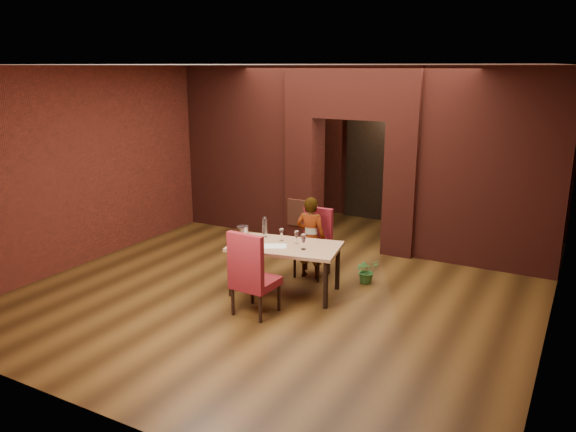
{
  "coord_description": "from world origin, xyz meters",
  "views": [
    {
      "loc": [
        3.74,
        -7.21,
        3.19
      ],
      "look_at": [
        -0.21,
        0.0,
        0.98
      ],
      "focal_mm": 35.0,
      "sensor_mm": 36.0,
      "label": 1
    }
  ],
  "objects_px": {
    "person_seated": "(311,238)",
    "wine_bucket": "(243,233)",
    "dining_table": "(285,269)",
    "water_bottle": "(265,227)",
    "potted_plant": "(367,271)",
    "chair_near": "(256,272)",
    "wine_glass_a": "(282,235)",
    "chair_far": "(312,243)",
    "wine_glass_c": "(304,242)",
    "wine_glass_b": "(297,237)"
  },
  "relations": [
    {
      "from": "chair_far",
      "to": "water_bottle",
      "type": "height_order",
      "value": "chair_far"
    },
    {
      "from": "chair_near",
      "to": "wine_bucket",
      "type": "xyz_separation_m",
      "value": [
        -0.65,
        0.69,
        0.25
      ]
    },
    {
      "from": "wine_bucket",
      "to": "water_bottle",
      "type": "xyz_separation_m",
      "value": [
        0.19,
        0.3,
        0.05
      ]
    },
    {
      "from": "chair_near",
      "to": "potted_plant",
      "type": "xyz_separation_m",
      "value": [
        0.91,
        1.72,
        -0.38
      ]
    },
    {
      "from": "dining_table",
      "to": "wine_glass_a",
      "type": "relative_size",
      "value": 8.57
    },
    {
      "from": "wine_glass_b",
      "to": "chair_near",
      "type": "bearing_deg",
      "value": -97.07
    },
    {
      "from": "chair_far",
      "to": "person_seated",
      "type": "xyz_separation_m",
      "value": [
        0.0,
        -0.06,
        0.11
      ]
    },
    {
      "from": "dining_table",
      "to": "water_bottle",
      "type": "height_order",
      "value": "water_bottle"
    },
    {
      "from": "dining_table",
      "to": "wine_glass_b",
      "type": "height_order",
      "value": "wine_glass_b"
    },
    {
      "from": "wine_bucket",
      "to": "water_bottle",
      "type": "relative_size",
      "value": 0.69
    },
    {
      "from": "dining_table",
      "to": "chair_near",
      "type": "distance_m",
      "value": 0.82
    },
    {
      "from": "wine_glass_b",
      "to": "water_bottle",
      "type": "bearing_deg",
      "value": 172.94
    },
    {
      "from": "person_seated",
      "to": "wine_glass_a",
      "type": "bearing_deg",
      "value": 66.86
    },
    {
      "from": "chair_far",
      "to": "person_seated",
      "type": "bearing_deg",
      "value": -88.2
    },
    {
      "from": "chair_far",
      "to": "wine_bucket",
      "type": "relative_size",
      "value": 4.98
    },
    {
      "from": "dining_table",
      "to": "potted_plant",
      "type": "bearing_deg",
      "value": 34.67
    },
    {
      "from": "chair_near",
      "to": "wine_glass_a",
      "type": "xyz_separation_m",
      "value": [
        -0.14,
        0.94,
        0.24
      ]
    },
    {
      "from": "water_bottle",
      "to": "chair_far",
      "type": "bearing_deg",
      "value": 49.58
    },
    {
      "from": "chair_far",
      "to": "wine_bucket",
      "type": "height_order",
      "value": "chair_far"
    },
    {
      "from": "person_seated",
      "to": "water_bottle",
      "type": "height_order",
      "value": "person_seated"
    },
    {
      "from": "person_seated",
      "to": "potted_plant",
      "type": "bearing_deg",
      "value": -172.83
    },
    {
      "from": "chair_far",
      "to": "wine_bucket",
      "type": "xyz_separation_m",
      "value": [
        -0.7,
        -0.89,
        0.3
      ]
    },
    {
      "from": "chair_near",
      "to": "person_seated",
      "type": "relative_size",
      "value": 0.9
    },
    {
      "from": "dining_table",
      "to": "wine_bucket",
      "type": "distance_m",
      "value": 0.81
    },
    {
      "from": "wine_glass_c",
      "to": "potted_plant",
      "type": "distance_m",
      "value": 1.3
    },
    {
      "from": "dining_table",
      "to": "water_bottle",
      "type": "bearing_deg",
      "value": 144.86
    },
    {
      "from": "wine_glass_b",
      "to": "wine_bucket",
      "type": "distance_m",
      "value": 0.8
    },
    {
      "from": "person_seated",
      "to": "wine_bucket",
      "type": "height_order",
      "value": "person_seated"
    },
    {
      "from": "wine_glass_c",
      "to": "chair_near",
      "type": "bearing_deg",
      "value": -113.45
    },
    {
      "from": "wine_bucket",
      "to": "wine_glass_c",
      "type": "bearing_deg",
      "value": 2.84
    },
    {
      "from": "person_seated",
      "to": "chair_far",
      "type": "bearing_deg",
      "value": -93.32
    },
    {
      "from": "chair_near",
      "to": "potted_plant",
      "type": "height_order",
      "value": "chair_near"
    },
    {
      "from": "wine_glass_a",
      "to": "wine_glass_b",
      "type": "bearing_deg",
      "value": -3.36
    },
    {
      "from": "person_seated",
      "to": "dining_table",
      "type": "bearing_deg",
      "value": 80.91
    },
    {
      "from": "chair_far",
      "to": "wine_glass_a",
      "type": "xyz_separation_m",
      "value": [
        -0.18,
        -0.65,
        0.29
      ]
    },
    {
      "from": "chair_near",
      "to": "person_seated",
      "type": "distance_m",
      "value": 1.53
    },
    {
      "from": "wine_bucket",
      "to": "potted_plant",
      "type": "distance_m",
      "value": 1.97
    },
    {
      "from": "chair_near",
      "to": "wine_bucket",
      "type": "bearing_deg",
      "value": -43.57
    },
    {
      "from": "person_seated",
      "to": "wine_bucket",
      "type": "xyz_separation_m",
      "value": [
        -0.7,
        -0.83,
        0.19
      ]
    },
    {
      "from": "chair_far",
      "to": "water_bottle",
      "type": "distance_m",
      "value": 0.85
    },
    {
      "from": "chair_near",
      "to": "chair_far",
      "type": "bearing_deg",
      "value": -88.34
    },
    {
      "from": "wine_glass_b",
      "to": "water_bottle",
      "type": "xyz_separation_m",
      "value": [
        -0.57,
        0.07,
        0.06
      ]
    },
    {
      "from": "person_seated",
      "to": "wine_glass_a",
      "type": "height_order",
      "value": "person_seated"
    },
    {
      "from": "dining_table",
      "to": "wine_bucket",
      "type": "bearing_deg",
      "value": 177.63
    },
    {
      "from": "dining_table",
      "to": "wine_glass_a",
      "type": "distance_m",
      "value": 0.5
    },
    {
      "from": "chair_far",
      "to": "wine_glass_b",
      "type": "bearing_deg",
      "value": -84.18
    },
    {
      "from": "wine_glass_a",
      "to": "dining_table",
      "type": "bearing_deg",
      "value": -47.23
    },
    {
      "from": "wine_bucket",
      "to": "water_bottle",
      "type": "distance_m",
      "value": 0.36
    },
    {
      "from": "chair_near",
      "to": "wine_glass_c",
      "type": "xyz_separation_m",
      "value": [
        0.32,
        0.74,
        0.26
      ]
    },
    {
      "from": "dining_table",
      "to": "chair_near",
      "type": "xyz_separation_m",
      "value": [
        0.0,
        -0.79,
        0.21
      ]
    }
  ]
}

